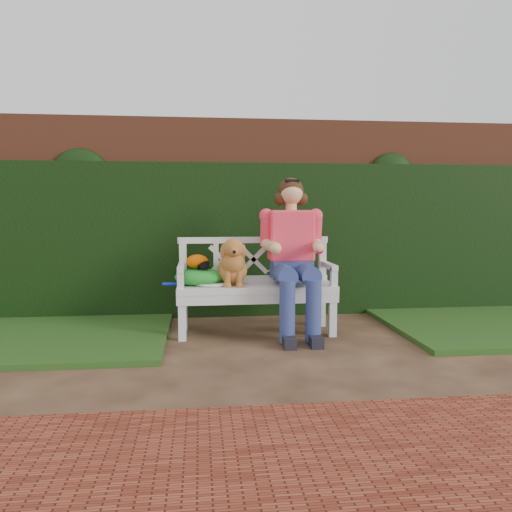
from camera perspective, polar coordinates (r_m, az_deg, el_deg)
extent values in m
plane|color=#332015|center=(4.13, 4.98, -11.52)|extent=(60.00, 60.00, 0.00)
cube|color=brown|center=(5.82, 1.36, 4.45)|extent=(10.00, 0.30, 2.20)
cube|color=#16330C|center=(5.62, 1.66, 1.86)|extent=(10.00, 0.18, 1.70)
cube|color=#1A3711|center=(5.17, -24.66, -8.22)|extent=(2.60, 2.00, 0.05)
cube|color=#1A3711|center=(5.86, 26.94, -6.74)|extent=(2.60, 2.00, 0.05)
cube|color=maroon|center=(2.68, 12.24, -21.02)|extent=(4.00, 1.20, 0.03)
cube|color=black|center=(4.72, -6.11, -1.01)|extent=(0.12, 0.10, 0.07)
ellipsoid|color=#DC5200|center=(4.74, -6.73, -0.62)|extent=(0.23, 0.19, 0.13)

